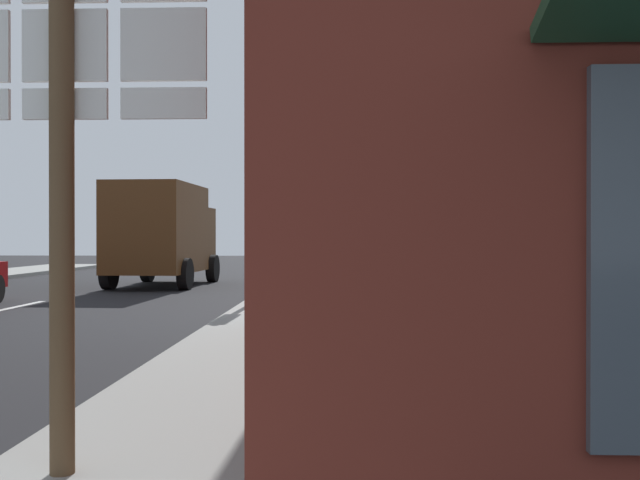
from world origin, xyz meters
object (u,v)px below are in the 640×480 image
object	(u,v)px
delivery_truck	(163,232)
traffic_light_near_right	(261,185)
traffic_light_far_right	(289,201)
route_sign_post	(63,151)

from	to	relation	value
delivery_truck	traffic_light_near_right	bearing A→B (deg)	-56.42
delivery_truck	traffic_light_far_right	xyz separation A→B (m)	(3.69, 2.10, 1.05)
delivery_truck	traffic_light_near_right	xyz separation A→B (m)	(3.69, -5.56, 0.99)
delivery_truck	traffic_light_near_right	size ratio (longest dim) A/B	1.42
traffic_light_near_right	route_sign_post	bearing A→B (deg)	-88.87
delivery_truck	traffic_light_far_right	distance (m)	4.37
delivery_truck	route_sign_post	world-z (taller)	route_sign_post
delivery_truck	traffic_light_near_right	distance (m)	6.74
route_sign_post	traffic_light_near_right	xyz separation A→B (m)	(-0.22, 11.23, 0.64)
traffic_light_far_right	delivery_truck	bearing A→B (deg)	-150.39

